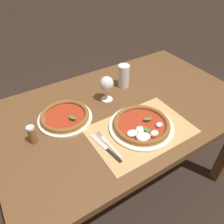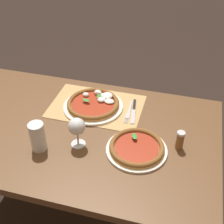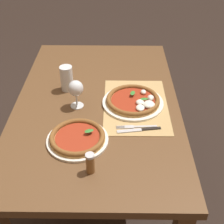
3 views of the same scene
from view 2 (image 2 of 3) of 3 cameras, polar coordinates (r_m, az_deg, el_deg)
ground_plane at (r=2.15m, az=-5.06°, el=-18.22°), size 24.00×24.00×0.00m
dining_table at (r=1.66m, az=-6.26°, el=-5.68°), size 1.43×0.89×0.74m
paper_placemat at (r=1.74m, az=-2.85°, el=1.05°), size 0.51×0.34×0.00m
pizza_near at (r=1.72m, az=-3.34°, el=1.48°), size 0.33×0.33×0.05m
pizza_far at (r=1.46m, az=4.54°, el=-6.59°), size 0.29×0.29×0.04m
wine_glass at (r=1.44m, az=-6.44°, el=-2.87°), size 0.08×0.08×0.16m
pint_glass at (r=1.48m, az=-13.43°, el=-4.49°), size 0.07×0.07×0.15m
fork at (r=1.69m, az=3.12°, el=0.05°), size 0.03×0.20×0.00m
knife at (r=1.70m, az=3.99°, el=0.14°), size 0.05×0.22×0.01m
pepper_shaker at (r=1.48m, az=12.31°, el=-5.16°), size 0.04×0.04×0.10m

